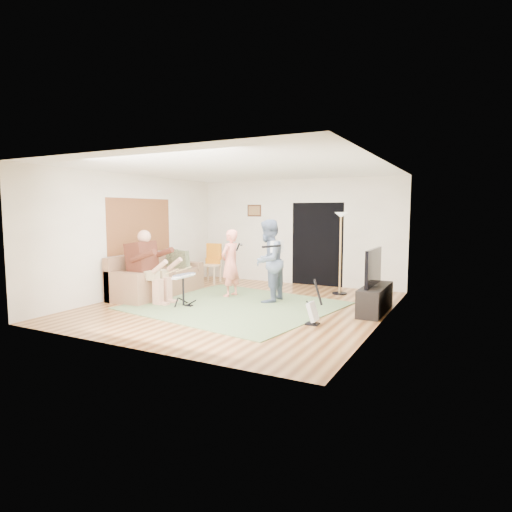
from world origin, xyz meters
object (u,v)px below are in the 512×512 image
(sofa, at_px, (154,281))
(television, at_px, (373,267))
(guitarist, at_px, (268,261))
(dining_chair, at_px, (212,269))
(torchiere_lamp, at_px, (341,238))
(drum_kit, at_px, (183,292))
(singer, at_px, (230,263))
(tv_cabinet, at_px, (375,299))
(guitar_spare, at_px, (313,312))

(sofa, xyz_separation_m, television, (4.75, 0.59, 0.54))
(sofa, height_order, guitarist, guitarist)
(television, bearing_deg, dining_chair, 162.62)
(sofa, height_order, torchiere_lamp, torchiere_lamp)
(drum_kit, distance_m, guitarist, 1.84)
(guitarist, bearing_deg, television, 91.04)
(sofa, bearing_deg, singer, 20.81)
(television, bearing_deg, tv_cabinet, 0.00)
(torchiere_lamp, bearing_deg, guitarist, -125.57)
(television, bearing_deg, singer, 179.43)
(torchiere_lamp, distance_m, tv_cabinet, 2.07)
(singer, distance_m, dining_chair, 2.00)
(guitarist, height_order, torchiere_lamp, torchiere_lamp)
(television, bearing_deg, guitarist, -177.56)
(dining_chair, bearing_deg, guitar_spare, -42.99)
(guitarist, height_order, tv_cabinet, guitarist)
(guitarist, bearing_deg, guitar_spare, 47.06)
(singer, distance_m, tv_cabinet, 3.21)
(torchiere_lamp, bearing_deg, guitar_spare, -82.40)
(guitar_spare, height_order, dining_chair, dining_chair)
(guitarist, relative_size, guitar_spare, 2.22)
(torchiere_lamp, bearing_deg, sofa, -151.49)
(sofa, height_order, dining_chair, dining_chair)
(tv_cabinet, bearing_deg, sofa, -173.00)
(torchiere_lamp, bearing_deg, dining_chair, -179.87)
(sofa, bearing_deg, torchiere_lamp, 28.51)
(guitar_spare, xyz_separation_m, torchiere_lamp, (-0.37, 2.80, 1.06))
(singer, height_order, tv_cabinet, singer)
(drum_kit, xyz_separation_m, guitarist, (1.32, 1.15, 0.57))
(dining_chair, xyz_separation_m, tv_cabinet, (4.57, -1.41, -0.12))
(dining_chair, bearing_deg, torchiere_lamp, -6.84)
(singer, xyz_separation_m, tv_cabinet, (3.17, -0.03, -0.49))
(guitarist, relative_size, torchiere_lamp, 0.92)
(drum_kit, relative_size, singer, 0.44)
(singer, relative_size, tv_cabinet, 1.06)
(guitarist, bearing_deg, singer, -98.44)
(sofa, bearing_deg, television, 7.07)
(torchiere_lamp, relative_size, tv_cabinet, 1.33)
(sofa, relative_size, tv_cabinet, 1.63)
(singer, height_order, television, singer)
(sofa, height_order, singer, singer)
(drum_kit, height_order, torchiere_lamp, torchiere_lamp)
(sofa, xyz_separation_m, singer, (1.63, 0.62, 0.44))
(dining_chair, height_order, television, television)
(singer, xyz_separation_m, television, (3.12, -0.03, 0.11))
(guitar_spare, xyz_separation_m, television, (0.67, 1.38, 0.63))
(guitar_spare, bearing_deg, television, 63.99)
(drum_kit, relative_size, torchiere_lamp, 0.35)
(torchiere_lamp, height_order, tv_cabinet, torchiere_lamp)
(drum_kit, bearing_deg, tv_cabinet, 19.50)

